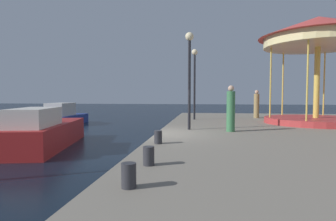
{
  "coord_description": "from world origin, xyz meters",
  "views": [
    {
      "loc": [
        1.85,
        -10.71,
        2.28
      ],
      "look_at": [
        0.12,
        2.61,
        1.54
      ],
      "focal_mm": 29.84,
      "sensor_mm": 36.0,
      "label": 1
    }
  ],
  "objects_px": {
    "carousel": "(318,43)",
    "bollard_north": "(129,175)",
    "person_by_the_water": "(256,105)",
    "bollard_south": "(158,137)",
    "person_mid_promenade": "(231,110)",
    "motorboat_red": "(45,132)",
    "lamp_post_mid_promenade": "(195,71)",
    "bollard_center": "(149,156)",
    "lamp_post_near_edge": "(189,63)",
    "motorboat_blue": "(62,117)"
  },
  "relations": [
    {
      "from": "lamp_post_mid_promenade",
      "to": "person_mid_promenade",
      "type": "xyz_separation_m",
      "value": [
        1.66,
        -5.46,
        -2.03
      ]
    },
    {
      "from": "lamp_post_mid_promenade",
      "to": "bollard_center",
      "type": "relative_size",
      "value": 10.61
    },
    {
      "from": "motorboat_red",
      "to": "person_by_the_water",
      "type": "relative_size",
      "value": 3.44
    },
    {
      "from": "motorboat_red",
      "to": "motorboat_blue",
      "type": "relative_size",
      "value": 1.22
    },
    {
      "from": "person_by_the_water",
      "to": "carousel",
      "type": "bearing_deg",
      "value": -53.25
    },
    {
      "from": "person_by_the_water",
      "to": "person_mid_promenade",
      "type": "relative_size",
      "value": 0.96
    },
    {
      "from": "carousel",
      "to": "bollard_north",
      "type": "distance_m",
      "value": 13.7
    },
    {
      "from": "bollard_center",
      "to": "bollard_south",
      "type": "bearing_deg",
      "value": 95.09
    },
    {
      "from": "bollard_center",
      "to": "lamp_post_near_edge",
      "type": "bearing_deg",
      "value": 85.3
    },
    {
      "from": "motorboat_blue",
      "to": "person_mid_promenade",
      "type": "bearing_deg",
      "value": -35.6
    },
    {
      "from": "carousel",
      "to": "bollard_center",
      "type": "relative_size",
      "value": 14.79
    },
    {
      "from": "motorboat_red",
      "to": "bollard_north",
      "type": "xyz_separation_m",
      "value": [
        5.65,
        -6.92,
        0.32
      ]
    },
    {
      "from": "motorboat_red",
      "to": "carousel",
      "type": "height_order",
      "value": "carousel"
    },
    {
      "from": "motorboat_blue",
      "to": "person_by_the_water",
      "type": "height_order",
      "value": "person_by_the_water"
    },
    {
      "from": "motorboat_red",
      "to": "bollard_north",
      "type": "bearing_deg",
      "value": -50.76
    },
    {
      "from": "bollard_center",
      "to": "motorboat_red",
      "type": "bearing_deg",
      "value": 136.09
    },
    {
      "from": "motorboat_red",
      "to": "person_mid_promenade",
      "type": "xyz_separation_m",
      "value": [
        7.9,
        0.35,
        1.0
      ]
    },
    {
      "from": "lamp_post_near_edge",
      "to": "person_mid_promenade",
      "type": "height_order",
      "value": "lamp_post_near_edge"
    },
    {
      "from": "person_mid_promenade",
      "to": "bollard_south",
      "type": "bearing_deg",
      "value": -127.5
    },
    {
      "from": "carousel",
      "to": "lamp_post_near_edge",
      "type": "distance_m",
      "value": 7.38
    },
    {
      "from": "motorboat_blue",
      "to": "lamp_post_near_edge",
      "type": "relative_size",
      "value": 1.23
    },
    {
      "from": "lamp_post_mid_promenade",
      "to": "person_mid_promenade",
      "type": "relative_size",
      "value": 2.26
    },
    {
      "from": "bollard_north",
      "to": "bollard_south",
      "type": "distance_m",
      "value": 4.07
    },
    {
      "from": "motorboat_red",
      "to": "lamp_post_mid_promenade",
      "type": "distance_m",
      "value": 9.05
    },
    {
      "from": "bollard_north",
      "to": "bollard_center",
      "type": "height_order",
      "value": "same"
    },
    {
      "from": "bollard_center",
      "to": "person_by_the_water",
      "type": "xyz_separation_m",
      "value": [
        4.51,
        12.91,
        0.65
      ]
    },
    {
      "from": "carousel",
      "to": "bollard_north",
      "type": "relative_size",
      "value": 14.79
    },
    {
      "from": "person_mid_promenade",
      "to": "bollard_north",
      "type": "bearing_deg",
      "value": -107.23
    },
    {
      "from": "carousel",
      "to": "bollard_south",
      "type": "distance_m",
      "value": 10.79
    },
    {
      "from": "motorboat_blue",
      "to": "carousel",
      "type": "distance_m",
      "value": 17.73
    },
    {
      "from": "lamp_post_near_edge",
      "to": "bollard_center",
      "type": "relative_size",
      "value": 10.35
    },
    {
      "from": "carousel",
      "to": "person_by_the_water",
      "type": "relative_size",
      "value": 3.27
    },
    {
      "from": "person_by_the_water",
      "to": "bollard_center",
      "type": "bearing_deg",
      "value": -109.25
    },
    {
      "from": "lamp_post_near_edge",
      "to": "motorboat_red",
      "type": "bearing_deg",
      "value": -172.74
    },
    {
      "from": "carousel",
      "to": "bollard_north",
      "type": "height_order",
      "value": "carousel"
    },
    {
      "from": "person_by_the_water",
      "to": "lamp_post_near_edge",
      "type": "bearing_deg",
      "value": -120.96
    },
    {
      "from": "carousel",
      "to": "lamp_post_mid_promenade",
      "type": "distance_m",
      "value": 6.69
    },
    {
      "from": "motorboat_red",
      "to": "bollard_south",
      "type": "bearing_deg",
      "value": -27.6
    },
    {
      "from": "bollard_center",
      "to": "person_mid_promenade",
      "type": "height_order",
      "value": "person_mid_promenade"
    },
    {
      "from": "person_mid_promenade",
      "to": "bollard_center",
      "type": "bearing_deg",
      "value": -110.9
    },
    {
      "from": "bollard_north",
      "to": "bollard_south",
      "type": "height_order",
      "value": "same"
    },
    {
      "from": "person_mid_promenade",
      "to": "person_by_the_water",
      "type": "bearing_deg",
      "value": 72.14
    },
    {
      "from": "bollard_north",
      "to": "carousel",
      "type": "bearing_deg",
      "value": 57.93
    },
    {
      "from": "motorboat_red",
      "to": "bollard_south",
      "type": "height_order",
      "value": "motorboat_red"
    },
    {
      "from": "bollard_north",
      "to": "person_mid_promenade",
      "type": "distance_m",
      "value": 7.64
    },
    {
      "from": "motorboat_red",
      "to": "person_mid_promenade",
      "type": "bearing_deg",
      "value": 2.56
    },
    {
      "from": "carousel",
      "to": "person_by_the_water",
      "type": "xyz_separation_m",
      "value": [
        -2.42,
        3.25,
        -3.29
      ]
    },
    {
      "from": "carousel",
      "to": "lamp_post_mid_promenade",
      "type": "height_order",
      "value": "carousel"
    },
    {
      "from": "lamp_post_mid_promenade",
      "to": "bollard_north",
      "type": "distance_m",
      "value": 13.03
    },
    {
      "from": "motorboat_red",
      "to": "carousel",
      "type": "distance_m",
      "value": 13.96
    }
  ]
}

